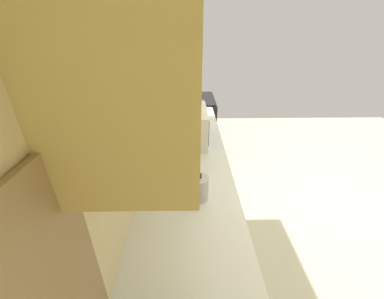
{
  "coord_description": "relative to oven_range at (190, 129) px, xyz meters",
  "views": [
    {
      "loc": [
        -1.7,
        1.16,
        1.83
      ],
      "look_at": [
        -0.57,
        1.14,
        1.22
      ],
      "focal_mm": 21.85,
      "sensor_mm": 36.0,
      "label": 1
    }
  ],
  "objects": [
    {
      "name": "oven_range",
      "position": [
        0.0,
        0.0,
        0.0
      ],
      "size": [
        0.68,
        0.67,
        1.1
      ],
      "color": "black",
      "rests_on": "ground_plane"
    },
    {
      "name": "microwave",
      "position": [
        -1.26,
        0.06,
        0.59
      ],
      "size": [
        0.49,
        0.37,
        0.28
      ],
      "color": "white",
      "rests_on": "counter_run"
    },
    {
      "name": "upper_cabinets",
      "position": [
        -1.85,
        0.17,
        1.33
      ],
      "size": [
        1.75,
        0.32,
        0.68
      ],
      "color": "#E9CE7B"
    },
    {
      "name": "wall_back",
      "position": [
        -1.41,
        0.39,
        0.89
      ],
      "size": [
        4.01,
        0.12,
        2.73
      ],
      "primitive_type": "cube",
      "color": "beige",
      "rests_on": "ground_plane"
    },
    {
      "name": "kettle",
      "position": [
        -2.03,
        -0.03,
        0.52
      ],
      "size": [
        0.15,
        0.11,
        0.17
      ],
      "color": "#B7BABF",
      "rests_on": "counter_run"
    },
    {
      "name": "ground_plane",
      "position": [
        -1.41,
        -1.13,
        -0.48
      ],
      "size": [
        6.23,
        6.23,
        0.0
      ],
      "primitive_type": "plane",
      "color": "beige"
    },
    {
      "name": "bowl",
      "position": [
        -0.64,
        -0.03,
        0.47
      ],
      "size": [
        0.16,
        0.16,
        0.05
      ],
      "color": "#D84C47",
      "rests_on": "counter_run"
    },
    {
      "name": "counter_run",
      "position": [
        -1.85,
        0.04,
        -0.01
      ],
      "size": [
        3.02,
        0.61,
        0.92
      ],
      "color": "#E6D67A",
      "rests_on": "ground_plane"
    }
  ]
}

